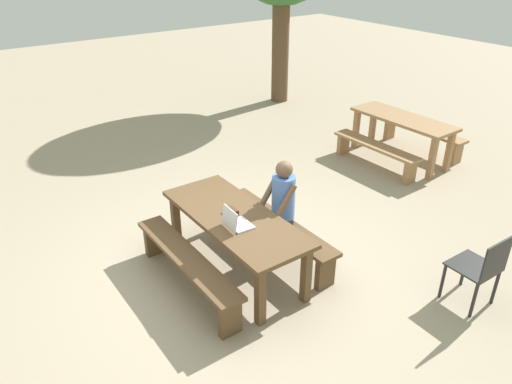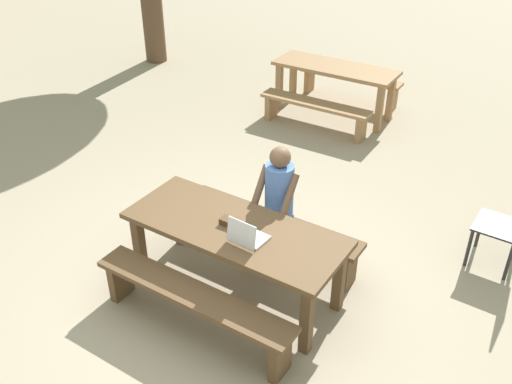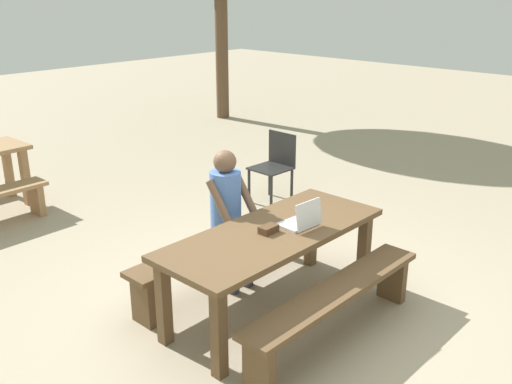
{
  "view_description": "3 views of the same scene",
  "coord_description": "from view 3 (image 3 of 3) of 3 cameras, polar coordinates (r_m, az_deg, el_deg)",
  "views": [
    {
      "loc": [
        3.97,
        -2.55,
        3.54
      ],
      "look_at": [
        0.06,
        0.25,
        0.99
      ],
      "focal_mm": 34.29,
      "sensor_mm": 36.0,
      "label": 1
    },
    {
      "loc": [
        2.34,
        -3.3,
        3.65
      ],
      "look_at": [
        0.06,
        0.25,
        0.99
      ],
      "focal_mm": 39.63,
      "sensor_mm": 36.0,
      "label": 2
    },
    {
      "loc": [
        -3.21,
        -2.79,
        2.6
      ],
      "look_at": [
        0.06,
        0.25,
        0.99
      ],
      "focal_mm": 40.39,
      "sensor_mm": 36.0,
      "label": 3
    }
  ],
  "objects": [
    {
      "name": "person_seated",
      "position": [
        5.07,
        -2.7,
        -1.76
      ],
      "size": [
        0.39,
        0.4,
        1.27
      ],
      "color": "#333847",
      "rests_on": "ground"
    },
    {
      "name": "laptop",
      "position": [
        4.7,
        4.53,
        -2.79
      ],
      "size": [
        0.3,
        0.28,
        0.24
      ],
      "rotation": [
        0.0,
        0.0,
        3.08
      ],
      "color": "silver",
      "rests_on": "picnic_table_front"
    },
    {
      "name": "bench_near",
      "position": [
        4.48,
        7.88,
        -10.65
      ],
      "size": [
        1.91,
        0.3,
        0.45
      ],
      "color": "brown",
      "rests_on": "ground"
    },
    {
      "name": "plastic_chair",
      "position": [
        7.21,
        1.88,
        2.69
      ],
      "size": [
        0.45,
        0.45,
        0.87
      ],
      "rotation": [
        0.0,
        0.0,
        4.69
      ],
      "color": "#262626",
      "rests_on": "ground"
    },
    {
      "name": "bench_far",
      "position": [
        5.2,
        -3.58,
        -5.9
      ],
      "size": [
        1.91,
        0.3,
        0.45
      ],
      "color": "brown",
      "rests_on": "ground"
    },
    {
      "name": "picnic_table_front",
      "position": [
        4.68,
        1.71,
        -5.0
      ],
      "size": [
        2.01,
        0.8,
        0.74
      ],
      "color": "brown",
      "rests_on": "ground"
    },
    {
      "name": "ground_plane",
      "position": [
        4.98,
        1.64,
        -11.63
      ],
      "size": [
        30.0,
        30.0,
        0.0
      ],
      "primitive_type": "plane",
      "color": "tan"
    },
    {
      "name": "small_pouch",
      "position": [
        4.59,
        1.21,
        -3.68
      ],
      "size": [
        0.16,
        0.09,
        0.06
      ],
      "color": "#4C331E",
      "rests_on": "picnic_table_front"
    }
  ]
}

